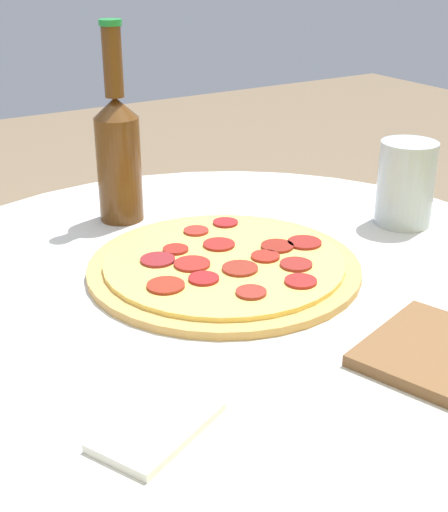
% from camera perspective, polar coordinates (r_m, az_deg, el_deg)
% --- Properties ---
extents(table, '(0.87, 0.87, 0.71)m').
position_cam_1_polar(table, '(0.94, 0.60, -12.25)').
color(table, silver).
rests_on(table, ground_plane).
extents(pizza, '(0.33, 0.33, 0.02)m').
position_cam_1_polar(pizza, '(0.87, 0.03, -0.73)').
color(pizza, tan).
rests_on(pizza, table).
extents(beer_bottle, '(0.06, 0.06, 0.28)m').
position_cam_1_polar(beer_bottle, '(1.01, -8.46, 8.31)').
color(beer_bottle, '#563314').
rests_on(beer_bottle, table).
extents(drinking_glass, '(0.08, 0.08, 0.12)m').
position_cam_1_polar(drinking_glass, '(1.03, 14.34, 5.65)').
color(drinking_glass, '#ADBCC6').
rests_on(drinking_glass, table).
extents(napkin, '(0.13, 0.11, 0.01)m').
position_cam_1_polar(napkin, '(0.61, -5.37, -13.41)').
color(napkin, white).
rests_on(napkin, table).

